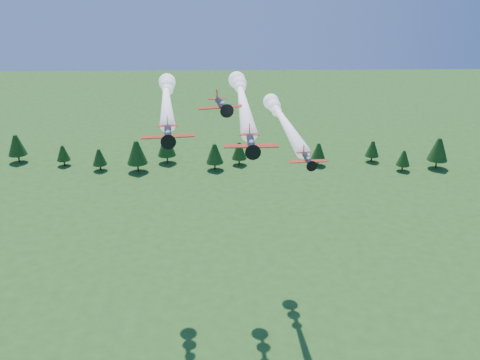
{
  "coord_description": "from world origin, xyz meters",
  "views": [
    {
      "loc": [
        -1.27,
        -82.38,
        74.77
      ],
      "look_at": [
        0.56,
        0.0,
        40.3
      ],
      "focal_mm": 40.0,
      "sensor_mm": 36.0,
      "label": 1
    }
  ],
  "objects_px": {
    "plane_lead": "(242,97)",
    "plane_slot": "(222,105)",
    "plane_left": "(166,97)",
    "plane_right": "(282,118)"
  },
  "relations": [
    {
      "from": "plane_right",
      "to": "plane_slot",
      "type": "distance_m",
      "value": 23.99
    },
    {
      "from": "plane_lead",
      "to": "plane_left",
      "type": "bearing_deg",
      "value": 167.08
    },
    {
      "from": "plane_lead",
      "to": "plane_slot",
      "type": "xyz_separation_m",
      "value": [
        -3.8,
        -9.67,
        1.14
      ]
    },
    {
      "from": "plane_slot",
      "to": "plane_left",
      "type": "bearing_deg",
      "value": 118.66
    },
    {
      "from": "plane_right",
      "to": "plane_left",
      "type": "bearing_deg",
      "value": -169.95
    },
    {
      "from": "plane_right",
      "to": "plane_slot",
      "type": "height_order",
      "value": "plane_slot"
    },
    {
      "from": "plane_left",
      "to": "plane_slot",
      "type": "relative_size",
      "value": 4.63
    },
    {
      "from": "plane_lead",
      "to": "plane_slot",
      "type": "relative_size",
      "value": 5.28
    },
    {
      "from": "plane_lead",
      "to": "plane_slot",
      "type": "bearing_deg",
      "value": -112.74
    },
    {
      "from": "plane_right",
      "to": "plane_slot",
      "type": "xyz_separation_m",
      "value": [
        -12.6,
        -18.81,
        7.94
      ]
    }
  ]
}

